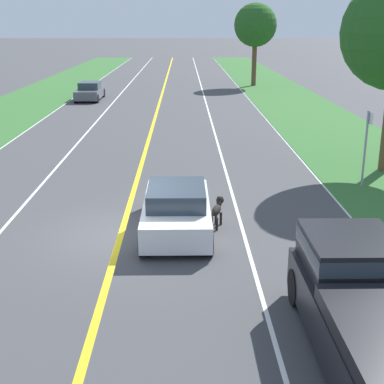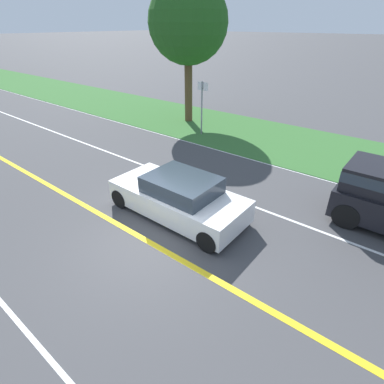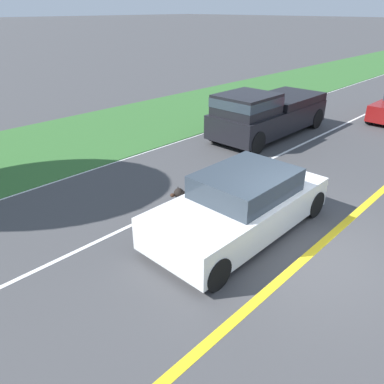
% 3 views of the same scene
% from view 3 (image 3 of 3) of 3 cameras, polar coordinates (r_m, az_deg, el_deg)
% --- Properties ---
extents(ground_plane, '(400.00, 400.00, 0.00)m').
position_cam_3_polar(ground_plane, '(8.07, 17.62, -8.90)').
color(ground_plane, '#424244').
extents(centre_divider_line, '(0.18, 160.00, 0.01)m').
position_cam_3_polar(centre_divider_line, '(8.06, 17.63, -8.88)').
color(centre_divider_line, yellow).
rests_on(centre_divider_line, ground).
extents(lane_edge_line_right, '(0.14, 160.00, 0.01)m').
position_cam_3_polar(lane_edge_line_right, '(12.26, -12.46, 4.26)').
color(lane_edge_line_right, white).
rests_on(lane_edge_line_right, ground).
extents(lane_dash_same_dir, '(0.10, 160.00, 0.01)m').
position_cam_3_polar(lane_dash_same_dir, '(9.77, -0.66, -0.98)').
color(lane_dash_same_dir, white).
rests_on(lane_dash_same_dir, ground).
extents(grass_verge_right, '(6.00, 160.00, 0.03)m').
position_cam_3_polar(grass_verge_right, '(14.72, -19.19, 7.19)').
color(grass_verge_right, '#33662D').
rests_on(grass_verge_right, ground).
extents(ego_car, '(1.92, 4.39, 1.37)m').
position_cam_3_polar(ego_car, '(8.17, 7.47, -1.96)').
color(ego_car, white).
rests_on(ego_car, ground).
extents(dog, '(0.49, 1.17, 0.85)m').
position_cam_3_polar(dog, '(8.68, -0.11, -0.77)').
color(dog, black).
rests_on(dog, ground).
extents(pickup_truck, '(2.03, 5.30, 1.79)m').
position_cam_3_polar(pickup_truck, '(14.71, 11.23, 11.80)').
color(pickup_truck, black).
rests_on(pickup_truck, ground).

